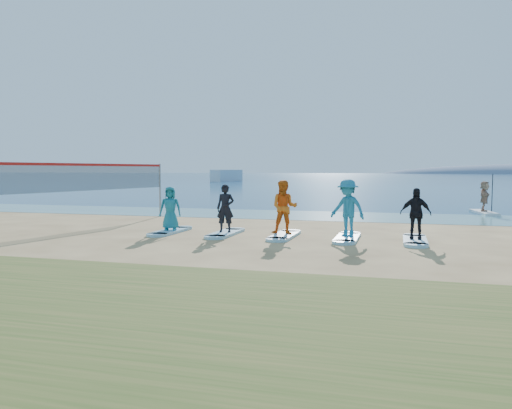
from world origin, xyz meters
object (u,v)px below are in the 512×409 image
(surfboard_3, at_px, (347,238))
(surfboard_4, at_px, (415,240))
(boat_offshore_a, at_px, (227,181))
(paddleboard, at_px, (484,212))
(student_3, at_px, (348,208))
(student_2, at_px, (284,207))
(volleyball_net, at_px, (89,178))
(student_0, at_px, (170,208))
(surfboard_2, at_px, (284,235))
(paddleboarder, at_px, (485,196))
(student_1, at_px, (225,208))
(student_4, at_px, (416,213))
(surfboard_0, at_px, (171,231))
(surfboard_1, at_px, (226,233))

(surfboard_3, xyz_separation_m, surfboard_4, (2.07, 0.00, 0.00))
(boat_offshore_a, bearing_deg, surfboard_4, -56.10)
(paddleboard, height_order, student_3, student_3)
(boat_offshore_a, distance_m, student_2, 78.24)
(paddleboard, xyz_separation_m, student_3, (-5.72, -11.35, 0.94))
(volleyball_net, xyz_separation_m, student_3, (10.20, -1.06, -0.90))
(boat_offshore_a, xyz_separation_m, student_2, (27.79, -73.13, 0.98))
(student_0, relative_size, surfboard_2, 0.70)
(volleyball_net, distance_m, paddleboarder, 18.99)
(volleyball_net, distance_m, boat_offshore_a, 74.73)
(student_1, bearing_deg, student_2, -7.23)
(paddleboarder, relative_size, student_2, 0.85)
(paddleboard, relative_size, surfboard_3, 1.36)
(student_0, bearing_deg, surfboard_3, -16.78)
(student_3, relative_size, surfboard_4, 0.83)
(surfboard_3, relative_size, student_4, 1.40)
(student_0, xyz_separation_m, student_2, (4.13, 0.00, 0.12))
(volleyball_net, distance_m, student_0, 4.27)
(boat_offshore_a, bearing_deg, student_0, -61.76)
(surfboard_2, distance_m, student_3, 2.28)
(paddleboarder, bearing_deg, surfboard_0, 143.78)
(surfboard_1, bearing_deg, student_4, 0.00)
(surfboard_1, xyz_separation_m, surfboard_2, (2.07, 0.00, 0.00))
(volleyball_net, bearing_deg, student_3, -5.91)
(surfboard_0, distance_m, student_2, 4.24)
(surfboard_2, height_order, student_3, student_3)
(surfboard_1, distance_m, surfboard_2, 2.07)
(student_1, bearing_deg, student_0, 172.77)
(boat_offshore_a, xyz_separation_m, surfboard_1, (25.73, -73.13, 0.04))
(surfboard_0, distance_m, surfboard_3, 6.20)
(volleyball_net, xyz_separation_m, surfboard_1, (6.07, -1.06, -1.86))
(student_1, bearing_deg, paddleboarder, 41.79)
(boat_offshore_a, relative_size, student_0, 5.59)
(boat_offshore_a, xyz_separation_m, surfboard_3, (29.86, -73.13, 0.04))
(surfboard_1, bearing_deg, paddleboard, 49.02)
(student_4, bearing_deg, boat_offshore_a, 114.84)
(surfboard_2, xyz_separation_m, student_3, (2.07, 0.00, 0.96))
(paddleboarder, distance_m, student_2, 13.76)
(student_0, distance_m, surfboard_4, 8.31)
(paddleboard, distance_m, paddleboarder, 0.82)
(surfboard_1, xyz_separation_m, student_4, (6.20, 0.00, 0.83))
(paddleboard, distance_m, surfboard_1, 15.03)
(surfboard_1, distance_m, student_3, 4.24)
(surfboard_0, relative_size, student_1, 1.35)
(paddleboarder, relative_size, student_4, 0.97)
(surfboard_4, bearing_deg, boat_offshore_a, 113.59)
(surfboard_1, relative_size, student_3, 1.20)
(student_0, bearing_deg, paddleboard, 26.79)
(paddleboarder, distance_m, surfboard_2, 13.79)
(student_4, bearing_deg, surfboard_4, 0.00)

